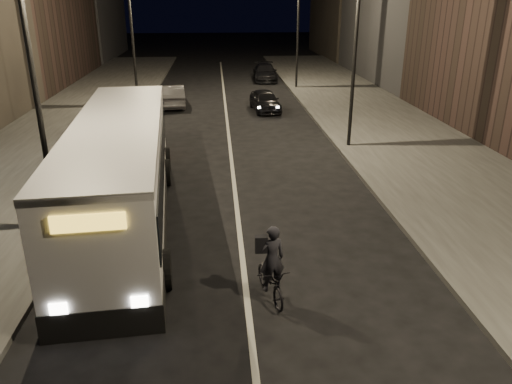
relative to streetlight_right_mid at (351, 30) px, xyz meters
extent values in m
plane|color=black|center=(-5.33, -12.00, -5.36)|extent=(180.00, 180.00, 0.00)
cube|color=#333331|center=(3.17, 2.00, -5.28)|extent=(7.00, 70.00, 0.16)
cube|color=#333331|center=(-13.83, 2.00, -5.28)|extent=(7.00, 70.00, 0.16)
cylinder|color=black|center=(0.27, 0.00, -1.20)|extent=(0.16, 0.16, 8.00)
cylinder|color=black|center=(0.27, 16.00, -1.20)|extent=(0.16, 0.16, 8.00)
cylinder|color=black|center=(-10.93, -8.00, -1.20)|extent=(0.16, 0.16, 8.00)
cylinder|color=black|center=(-10.93, 10.00, -1.20)|extent=(0.16, 0.16, 8.00)
cube|color=silver|center=(-8.93, -7.43, -3.75)|extent=(3.50, 12.28, 3.23)
cube|color=black|center=(-8.93, -7.43, -3.29)|extent=(3.54, 11.88, 1.16)
cube|color=silver|center=(-8.93, -7.43, -2.18)|extent=(3.52, 12.28, 0.18)
cube|color=gold|center=(-8.44, -13.47, -2.64)|extent=(1.42, 0.24, 0.35)
cylinder|color=black|center=(-9.85, -11.76, -4.86)|extent=(0.43, 1.03, 1.01)
cylinder|color=black|center=(-7.33, -11.55, -4.86)|extent=(0.43, 1.03, 1.01)
cylinder|color=black|center=(-10.50, -3.71, -4.86)|extent=(0.43, 1.03, 1.01)
cylinder|color=black|center=(-7.98, -3.50, -4.86)|extent=(0.43, 1.03, 1.01)
imported|color=black|center=(-4.76, -12.18, -4.91)|extent=(0.98, 1.81, 0.90)
imported|color=black|center=(-4.76, -12.38, -4.20)|extent=(0.68, 0.52, 1.65)
imported|color=black|center=(-2.89, 8.43, -4.71)|extent=(1.92, 3.95, 1.30)
imported|color=#37373A|center=(-8.72, 10.21, -4.67)|extent=(1.87, 4.34, 1.39)
imported|color=black|center=(-1.73, 20.22, -4.68)|extent=(2.05, 4.73, 1.36)
camera|label=1|loc=(-5.93, -22.36, 1.42)|focal=35.00mm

